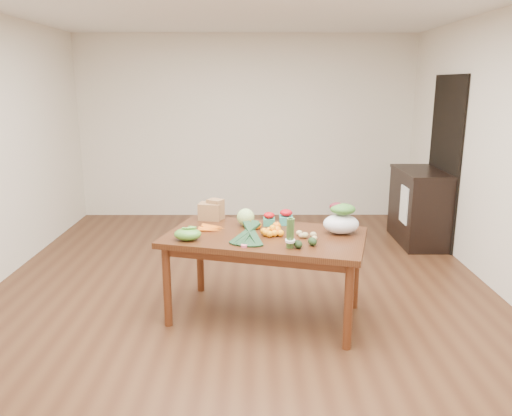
{
  "coord_description": "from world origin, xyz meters",
  "views": [
    {
      "loc": [
        0.12,
        -4.53,
        2.0
      ],
      "look_at": [
        0.14,
        0.0,
        0.86
      ],
      "focal_mm": 35.0,
      "sensor_mm": 36.0,
      "label": 1
    }
  ],
  "objects_px": {
    "mandarin_cluster": "(273,230)",
    "kale_bunch": "(248,234)",
    "asparagus_bundle": "(290,233)",
    "salad_bag": "(341,220)",
    "cabbage": "(246,217)",
    "paper_bag": "(210,210)",
    "dining_table": "(265,276)",
    "cabinet": "(419,207)"
  },
  "relations": [
    {
      "from": "dining_table",
      "to": "cabbage",
      "type": "height_order",
      "value": "cabbage"
    },
    {
      "from": "cabbage",
      "to": "kale_bunch",
      "type": "xyz_separation_m",
      "value": [
        0.02,
        -0.51,
        0.0
      ]
    },
    {
      "from": "cabinet",
      "to": "paper_bag",
      "type": "bearing_deg",
      "value": -147.18
    },
    {
      "from": "dining_table",
      "to": "paper_bag",
      "type": "relative_size",
      "value": 6.1
    },
    {
      "from": "cabinet",
      "to": "salad_bag",
      "type": "relative_size",
      "value": 3.34
    },
    {
      "from": "dining_table",
      "to": "asparagus_bundle",
      "type": "height_order",
      "value": "asparagus_bundle"
    },
    {
      "from": "cabinet",
      "to": "salad_bag",
      "type": "height_order",
      "value": "salad_bag"
    },
    {
      "from": "paper_bag",
      "to": "mandarin_cluster",
      "type": "distance_m",
      "value": 0.76
    },
    {
      "from": "dining_table",
      "to": "asparagus_bundle",
      "type": "bearing_deg",
      "value": -47.85
    },
    {
      "from": "paper_bag",
      "to": "cabbage",
      "type": "xyz_separation_m",
      "value": [
        0.34,
        -0.22,
        -0.02
      ]
    },
    {
      "from": "dining_table",
      "to": "cabinet",
      "type": "bearing_deg",
      "value": 61.55
    },
    {
      "from": "cabbage",
      "to": "salad_bag",
      "type": "relative_size",
      "value": 0.52
    },
    {
      "from": "kale_bunch",
      "to": "salad_bag",
      "type": "bearing_deg",
      "value": 33.66
    },
    {
      "from": "dining_table",
      "to": "cabinet",
      "type": "relative_size",
      "value": 1.62
    },
    {
      "from": "salad_bag",
      "to": "kale_bunch",
      "type": "bearing_deg",
      "value": -161.46
    },
    {
      "from": "cabbage",
      "to": "asparagus_bundle",
      "type": "relative_size",
      "value": 0.63
    },
    {
      "from": "paper_bag",
      "to": "cabbage",
      "type": "height_order",
      "value": "paper_bag"
    },
    {
      "from": "paper_bag",
      "to": "mandarin_cluster",
      "type": "relative_size",
      "value": 1.51
    },
    {
      "from": "cabinet",
      "to": "dining_table",
      "type": "bearing_deg",
      "value": -133.57
    },
    {
      "from": "asparagus_bundle",
      "to": "mandarin_cluster",
      "type": "bearing_deg",
      "value": 124.26
    },
    {
      "from": "asparagus_bundle",
      "to": "salad_bag",
      "type": "xyz_separation_m",
      "value": [
        0.46,
        0.4,
        -0.01
      ]
    },
    {
      "from": "dining_table",
      "to": "salad_bag",
      "type": "height_order",
      "value": "salad_bag"
    },
    {
      "from": "asparagus_bundle",
      "to": "salad_bag",
      "type": "bearing_deg",
      "value": 55.83
    },
    {
      "from": "dining_table",
      "to": "asparagus_bundle",
      "type": "relative_size",
      "value": 6.62
    },
    {
      "from": "mandarin_cluster",
      "to": "kale_bunch",
      "type": "xyz_separation_m",
      "value": [
        -0.21,
        -0.22,
        0.03
      ]
    },
    {
      "from": "kale_bunch",
      "to": "asparagus_bundle",
      "type": "bearing_deg",
      "value": -6.36
    },
    {
      "from": "dining_table",
      "to": "asparagus_bundle",
      "type": "xyz_separation_m",
      "value": [
        0.19,
        -0.36,
        0.5
      ]
    },
    {
      "from": "dining_table",
      "to": "kale_bunch",
      "type": "distance_m",
      "value": 0.53
    },
    {
      "from": "salad_bag",
      "to": "cabbage",
      "type": "bearing_deg",
      "value": 163.67
    },
    {
      "from": "mandarin_cluster",
      "to": "cabinet",
      "type": "bearing_deg",
      "value": 47.48
    },
    {
      "from": "paper_bag",
      "to": "cabbage",
      "type": "bearing_deg",
      "value": -32.58
    },
    {
      "from": "paper_bag",
      "to": "kale_bunch",
      "type": "relative_size",
      "value": 0.68
    },
    {
      "from": "dining_table",
      "to": "mandarin_cluster",
      "type": "height_order",
      "value": "mandarin_cluster"
    },
    {
      "from": "salad_bag",
      "to": "paper_bag",
      "type": "bearing_deg",
      "value": 158.48
    },
    {
      "from": "asparagus_bundle",
      "to": "dining_table",
      "type": "bearing_deg",
      "value": 132.15
    },
    {
      "from": "cabinet",
      "to": "asparagus_bundle",
      "type": "bearing_deg",
      "value": -126.36
    },
    {
      "from": "paper_bag",
      "to": "dining_table",
      "type": "bearing_deg",
      "value": -43.87
    },
    {
      "from": "cabbage",
      "to": "asparagus_bundle",
      "type": "bearing_deg",
      "value": -60.8
    },
    {
      "from": "paper_bag",
      "to": "salad_bag",
      "type": "distance_m",
      "value": 1.24
    },
    {
      "from": "salad_bag",
      "to": "mandarin_cluster",
      "type": "bearing_deg",
      "value": -175.8
    },
    {
      "from": "cabbage",
      "to": "salad_bag",
      "type": "height_order",
      "value": "salad_bag"
    },
    {
      "from": "kale_bunch",
      "to": "asparagus_bundle",
      "type": "relative_size",
      "value": 1.6
    }
  ]
}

